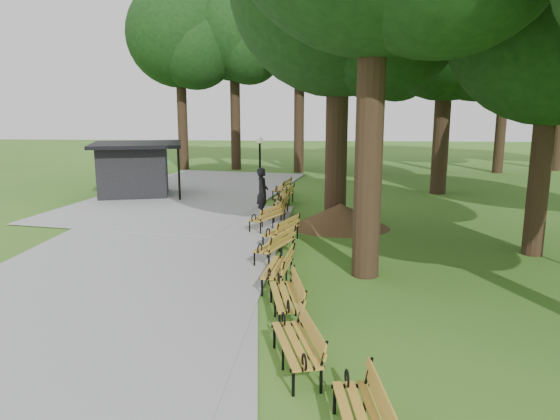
# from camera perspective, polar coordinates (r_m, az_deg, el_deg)

# --- Properties ---
(ground) EXTENTS (100.00, 100.00, 0.00)m
(ground) POSITION_cam_1_polar(r_m,az_deg,el_deg) (12.15, -1.64, -9.80)
(ground) COLOR #33641C
(ground) RESTS_ON ground
(path) EXTENTS (12.00, 38.00, 0.06)m
(path) POSITION_cam_1_polar(r_m,az_deg,el_deg) (15.76, -15.30, -5.03)
(path) COLOR #99999C
(path) RESTS_ON ground
(person) EXTENTS (0.50, 0.73, 1.92)m
(person) POSITION_cam_1_polar(r_m,az_deg,el_deg) (20.66, -1.90, 1.94)
(person) COLOR black
(person) RESTS_ON ground
(kiosk) EXTENTS (4.82, 4.43, 2.55)m
(kiosk) POSITION_cam_1_polar(r_m,az_deg,el_deg) (26.10, -15.54, 4.25)
(kiosk) COLOR black
(kiosk) RESTS_ON ground
(lamp_post) EXTENTS (0.32, 0.32, 2.88)m
(lamp_post) POSITION_cam_1_polar(r_m,az_deg,el_deg) (24.47, -2.19, 6.14)
(lamp_post) COLOR black
(lamp_post) RESTS_ON ground
(dirt_mound) EXTENTS (2.96, 2.96, 0.89)m
(dirt_mound) POSITION_cam_1_polar(r_m,az_deg,el_deg) (18.96, 6.54, -0.60)
(dirt_mound) COLOR #47301C
(dirt_mound) RESTS_ON ground
(bench_0) EXTENTS (0.85, 1.96, 0.88)m
(bench_0) POSITION_cam_1_polar(r_m,az_deg,el_deg) (7.36, 8.82, -21.46)
(bench_0) COLOR #B38329
(bench_0) RESTS_ON ground
(bench_1) EXTENTS (1.09, 2.00, 0.88)m
(bench_1) POSITION_cam_1_polar(r_m,az_deg,el_deg) (9.13, 1.72, -14.35)
(bench_1) COLOR #B38329
(bench_1) RESTS_ON ground
(bench_2) EXTENTS (0.97, 1.98, 0.88)m
(bench_2) POSITION_cam_1_polar(r_m,az_deg,el_deg) (11.17, 0.59, -9.35)
(bench_2) COLOR #B38329
(bench_2) RESTS_ON ground
(bench_3) EXTENTS (0.84, 1.96, 0.88)m
(bench_3) POSITION_cam_1_polar(r_m,az_deg,el_deg) (13.00, -0.28, -6.27)
(bench_3) COLOR #B38329
(bench_3) RESTS_ON ground
(bench_4) EXTENTS (1.28, 2.00, 0.88)m
(bench_4) POSITION_cam_1_polar(r_m,az_deg,el_deg) (15.01, -0.60, -3.82)
(bench_4) COLOR #B38329
(bench_4) RESTS_ON ground
(bench_5) EXTENTS (1.29, 2.00, 0.88)m
(bench_5) POSITION_cam_1_polar(r_m,az_deg,el_deg) (16.70, 0.10, -2.22)
(bench_5) COLOR #B38329
(bench_5) RESTS_ON ground
(bench_6) EXTENTS (1.41, 1.99, 0.88)m
(bench_6) POSITION_cam_1_polar(r_m,az_deg,el_deg) (18.67, -1.37, -0.73)
(bench_6) COLOR #B38329
(bench_6) RESTS_ON ground
(bench_7) EXTENTS (0.83, 1.95, 0.88)m
(bench_7) POSITION_cam_1_polar(r_m,az_deg,el_deg) (20.64, -0.12, 0.47)
(bench_7) COLOR #B38329
(bench_7) RESTS_ON ground
(bench_8) EXTENTS (0.92, 1.97, 0.88)m
(bench_8) POSITION_cam_1_polar(r_m,az_deg,el_deg) (22.91, 0.45, 1.59)
(bench_8) COLOR #B38329
(bench_8) RESTS_ON ground
(bench_9) EXTENTS (0.96, 1.98, 0.88)m
(bench_9) POSITION_cam_1_polar(r_m,az_deg,el_deg) (24.85, 0.19, 2.38)
(bench_9) COLOR #B38329
(bench_9) RESTS_ON ground
(lawn_tree_1) EXTENTS (5.92, 5.92, 9.69)m
(lawn_tree_1) POSITION_cam_1_polar(r_m,az_deg,el_deg) (16.95, 27.63, 18.00)
(lawn_tree_1) COLOR black
(lawn_tree_1) RESTS_ON ground
(lawn_tree_4) EXTENTS (7.24, 7.24, 11.69)m
(lawn_tree_4) POSITION_cam_1_polar(r_m,az_deg,el_deg) (27.02, 17.70, 18.74)
(lawn_tree_4) COLOR black
(lawn_tree_4) RESTS_ON ground
(tree_backdrop) EXTENTS (35.99, 9.57, 16.49)m
(tree_backdrop) POSITION_cam_1_polar(r_m,az_deg,el_deg) (35.18, 13.47, 17.55)
(tree_backdrop) COLOR black
(tree_backdrop) RESTS_ON ground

